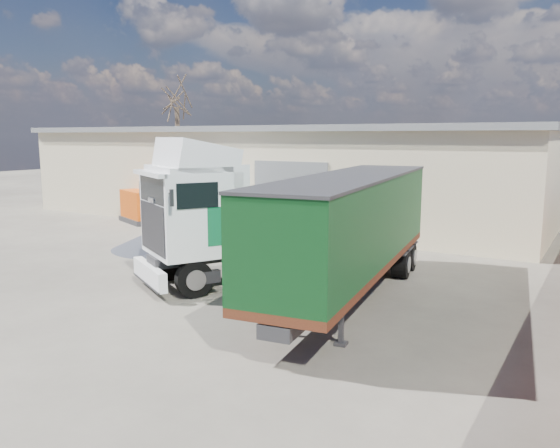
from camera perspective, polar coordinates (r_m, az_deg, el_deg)
The scene contains 8 objects.
ground at distance 17.34m, azimuth -10.14°, elevation -7.01°, with size 120.00×120.00×0.00m, color #2B2923.
warehouse at distance 33.23m, azimuth 0.36°, elevation 5.52°, with size 30.60×12.60×5.42m.
bare_tree at distance 43.68m, azimuth -10.76°, elevation 13.15°, with size 4.00×4.00×9.60m.
tractor_unit at distance 17.81m, azimuth -6.53°, elevation 0.10°, with size 5.72×7.36×4.75m.
box_trailer at distance 16.02m, azimuth 7.46°, elevation -0.04°, with size 3.90×11.31×3.69m.
panel_van at distance 25.45m, azimuth -7.69°, elevation 0.77°, with size 3.28×5.57×2.13m.
orange_skip at distance 31.54m, azimuth -14.17°, elevation 1.60°, with size 3.34×2.77×1.79m.
gravel_heap at distance 23.76m, azimuth -13.07°, elevation -1.69°, with size 5.07×5.07×0.88m.
Camera 1 is at (11.13, -12.39, 4.80)m, focal length 35.00 mm.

